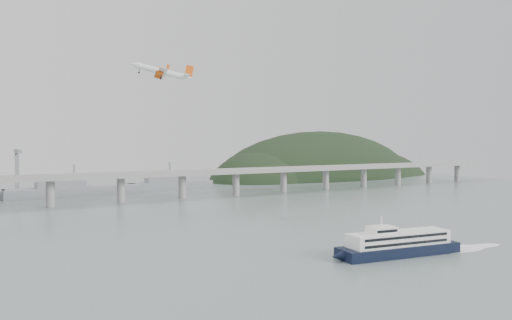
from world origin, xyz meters
TOP-DOWN VIEW (x-y plane):
  - ground at (0.00, 0.00)m, footprint 900.00×900.00m
  - bridge at (-1.15, 200.00)m, footprint 800.00×22.00m
  - headland at (285.18, 331.75)m, footprint 365.00×155.00m
  - ferry at (12.41, -33.74)m, footprint 87.00×24.73m
  - airliner at (-32.58, 107.61)m, footprint 36.57×33.83m

SIDE VIEW (x-z plane):
  - headland at x=285.18m, z-range -97.34..58.66m
  - ground at x=0.00m, z-range 0.00..0.00m
  - ferry at x=12.41m, z-range -3.77..12.69m
  - bridge at x=-1.15m, z-range 5.70..29.60m
  - airliner at x=-32.58m, z-range 81.64..92.57m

